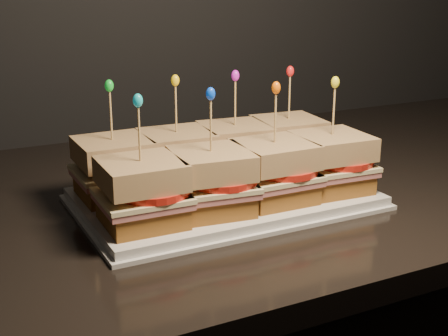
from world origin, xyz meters
name	(u,v)px	position (x,y,z in m)	size (l,w,h in m)	color
platter	(224,198)	(0.56, 1.55, 0.92)	(0.40, 0.25, 0.02)	white
platter_rim	(224,202)	(0.56, 1.55, 0.92)	(0.42, 0.26, 0.01)	white
sandwich_0_bread_bot	(115,187)	(0.42, 1.61, 0.95)	(0.10, 0.10, 0.03)	brown
sandwich_0_ham	(114,175)	(0.42, 1.61, 0.96)	(0.10, 0.10, 0.01)	#BA5D5E
sandwich_0_cheese	(114,171)	(0.42, 1.61, 0.97)	(0.11, 0.10, 0.01)	beige
sandwich_0_tomato	(123,165)	(0.43, 1.60, 0.98)	(0.10, 0.10, 0.01)	red
sandwich_0_bread_top	(113,151)	(0.42, 1.61, 1.00)	(0.10, 0.10, 0.03)	brown
sandwich_0_pick	(111,118)	(0.42, 1.61, 1.04)	(0.00, 0.00, 0.09)	tan
sandwich_0_frill	(109,86)	(0.42, 1.61, 1.09)	(0.01, 0.01, 0.02)	green
sandwich_1_bread_bot	(178,177)	(0.52, 1.61, 0.95)	(0.10, 0.10, 0.03)	brown
sandwich_1_ham	(177,166)	(0.52, 1.61, 0.96)	(0.10, 0.10, 0.01)	#BA5D5E
sandwich_1_cheese	(177,162)	(0.52, 1.61, 0.97)	(0.11, 0.10, 0.01)	beige
sandwich_1_tomato	(186,157)	(0.53, 1.60, 0.98)	(0.10, 0.10, 0.01)	red
sandwich_1_bread_top	(177,143)	(0.52, 1.61, 1.00)	(0.10, 0.10, 0.03)	brown
sandwich_1_pick	(176,112)	(0.52, 1.61, 1.04)	(0.00, 0.00, 0.09)	tan
sandwich_1_frill	(175,80)	(0.52, 1.61, 1.09)	(0.01, 0.01, 0.02)	yellow
sandwich_2_bread_bot	(235,169)	(0.61, 1.61, 0.95)	(0.10, 0.10, 0.03)	brown
sandwich_2_ham	(235,158)	(0.61, 1.61, 0.96)	(0.10, 0.10, 0.01)	#BA5D5E
sandwich_2_cheese	(235,154)	(0.61, 1.61, 0.97)	(0.11, 0.10, 0.01)	beige
sandwich_2_tomato	(244,149)	(0.62, 1.60, 0.98)	(0.10, 0.10, 0.01)	red
sandwich_2_bread_top	(235,136)	(0.61, 1.61, 1.00)	(0.10, 0.10, 0.03)	brown
sandwich_2_pick	(235,105)	(0.61, 1.61, 1.04)	(0.00, 0.00, 0.09)	tan
sandwich_2_frill	(235,76)	(0.61, 1.61, 1.09)	(0.01, 0.01, 0.02)	#CE20D1
sandwich_3_bread_bot	(287,161)	(0.71, 1.61, 0.95)	(0.10, 0.10, 0.03)	brown
sandwich_3_ham	(288,150)	(0.71, 1.61, 0.96)	(0.10, 0.10, 0.01)	#BA5D5E
sandwich_3_cheese	(288,146)	(0.71, 1.61, 0.97)	(0.11, 0.10, 0.01)	beige
sandwich_3_tomato	(296,142)	(0.72, 1.60, 0.98)	(0.10, 0.10, 0.01)	red
sandwich_3_bread_top	(288,129)	(0.71, 1.61, 1.00)	(0.10, 0.10, 0.03)	brown
sandwich_3_pick	(289,100)	(0.71, 1.61, 1.04)	(0.00, 0.00, 0.09)	tan
sandwich_3_frill	(290,71)	(0.71, 1.61, 1.09)	(0.01, 0.01, 0.02)	red
sandwich_4_bread_bot	(143,214)	(0.42, 1.49, 0.95)	(0.10, 0.10, 0.03)	brown
sandwich_4_ham	(142,201)	(0.42, 1.49, 0.96)	(0.10, 0.10, 0.01)	#BA5D5E
sandwich_4_cheese	(142,195)	(0.42, 1.49, 0.97)	(0.11, 0.10, 0.01)	beige
sandwich_4_tomato	(152,190)	(0.43, 1.49, 0.98)	(0.10, 0.10, 0.01)	red
sandwich_4_bread_top	(141,174)	(0.42, 1.49, 1.00)	(0.10, 0.10, 0.03)	brown
sandwich_4_pick	(139,137)	(0.42, 1.49, 1.04)	(0.00, 0.00, 0.09)	tan
sandwich_4_frill	(138,100)	(0.42, 1.49, 1.09)	(0.01, 0.01, 0.02)	#13A9B2
sandwich_5_bread_bot	(211,202)	(0.52, 1.49, 0.95)	(0.10, 0.10, 0.03)	brown
sandwich_5_ham	(211,189)	(0.52, 1.49, 0.96)	(0.10, 0.10, 0.01)	#BA5D5E
sandwich_5_cheese	(211,184)	(0.52, 1.49, 0.97)	(0.11, 0.10, 0.01)	beige
sandwich_5_tomato	(221,179)	(0.53, 1.49, 0.98)	(0.10, 0.10, 0.01)	red
sandwich_5_bread_top	(211,163)	(0.52, 1.49, 1.00)	(0.10, 0.10, 0.03)	brown
sandwich_5_pick	(211,129)	(0.52, 1.49, 1.04)	(0.00, 0.00, 0.09)	tan
sandwich_5_frill	(211,94)	(0.52, 1.49, 1.09)	(0.01, 0.01, 0.02)	blue
sandwich_6_bread_bot	(274,191)	(0.61, 1.49, 0.95)	(0.10, 0.10, 0.03)	brown
sandwich_6_ham	(274,179)	(0.61, 1.49, 0.96)	(0.10, 0.10, 0.01)	#BA5D5E
sandwich_6_cheese	(274,174)	(0.61, 1.49, 0.97)	(0.11, 0.10, 0.01)	beige
sandwich_6_tomato	(284,169)	(0.62, 1.49, 0.98)	(0.10, 0.10, 0.01)	red
sandwich_6_bread_top	(274,154)	(0.61, 1.49, 1.00)	(0.10, 0.10, 0.03)	brown
sandwich_6_pick	(275,121)	(0.61, 1.49, 1.04)	(0.00, 0.00, 0.09)	tan
sandwich_6_frill	(276,88)	(0.61, 1.49, 1.09)	(0.01, 0.01, 0.02)	#FB6508
sandwich_7_bread_bot	(330,181)	(0.71, 1.49, 0.95)	(0.10, 0.10, 0.03)	brown
sandwich_7_ham	(331,169)	(0.71, 1.49, 0.96)	(0.10, 0.10, 0.01)	#BA5D5E
sandwich_7_cheese	(331,165)	(0.71, 1.49, 0.97)	(0.11, 0.10, 0.01)	beige
sandwich_7_tomato	(340,160)	(0.72, 1.49, 0.98)	(0.10, 0.10, 0.01)	red
sandwich_7_bread_top	(332,146)	(0.71, 1.49, 1.00)	(0.10, 0.10, 0.03)	brown
sandwich_7_pick	(334,114)	(0.71, 1.49, 1.04)	(0.00, 0.00, 0.09)	tan
sandwich_7_frill	(335,82)	(0.71, 1.49, 1.09)	(0.01, 0.01, 0.02)	yellow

